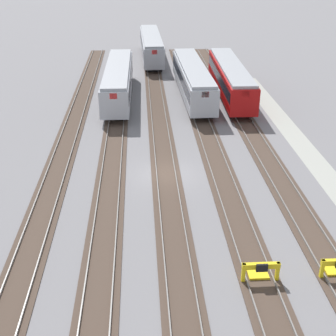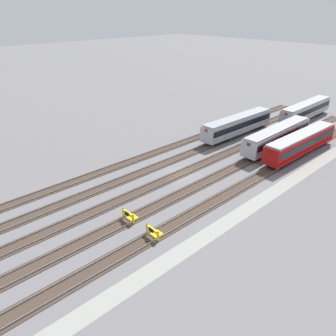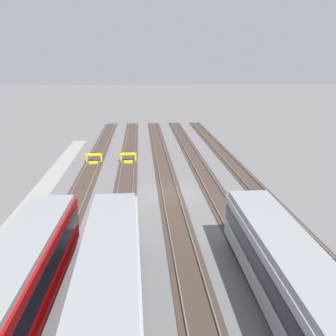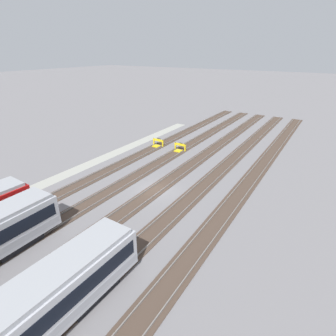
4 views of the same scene
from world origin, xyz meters
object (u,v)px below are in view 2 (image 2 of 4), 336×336
subway_car_front_row_left_inner (301,143)px  subway_car_front_row_right_inner (277,136)px  subway_car_front_row_leftmost (238,125)px  bumper_stop_near_inner_track (130,216)px  subway_car_front_row_centre (306,110)px  bumper_stop_nearest_track (154,232)px

subway_car_front_row_left_inner → subway_car_front_row_right_inner: same height
subway_car_front_row_leftmost → bumper_stop_near_inner_track: 33.07m
bumper_stop_near_inner_track → subway_car_front_row_centre: bearing=4.7°
subway_car_front_row_left_inner → bumper_stop_nearest_track: bearing=-180.0°
subway_car_front_row_centre → bumper_stop_nearest_track: bearing=-170.6°
subway_car_front_row_left_inner → bumper_stop_near_inner_track: 32.26m
subway_car_front_row_left_inner → subway_car_front_row_right_inner: size_ratio=1.00×
subway_car_front_row_leftmost → subway_car_front_row_right_inner: bearing=-90.0°
subway_car_front_row_right_inner → subway_car_front_row_centre: bearing=12.4°
subway_car_front_row_centre → bumper_stop_nearest_track: (-50.69, -8.39, -1.53)m
subway_car_front_row_leftmost → subway_car_front_row_left_inner: (0.00, -12.64, 0.00)m
subway_car_front_row_centre → bumper_stop_near_inner_track: (-50.74, -4.18, -1.53)m
subway_car_front_row_right_inner → bumper_stop_near_inner_track: 31.98m
subway_car_front_row_left_inner → bumper_stop_near_inner_track: subway_car_front_row_left_inner is taller
subway_car_front_row_leftmost → bumper_stop_nearest_track: subway_car_front_row_leftmost is taller
subway_car_front_row_leftmost → subway_car_front_row_left_inner: 12.64m
subway_car_front_row_centre → bumper_stop_near_inner_track: subway_car_front_row_centre is taller
bumper_stop_nearest_track → subway_car_front_row_leftmost: bearing=21.6°
subway_car_front_row_centre → subway_car_front_row_right_inner: (-18.80, -4.12, 0.00)m
subway_car_front_row_left_inner → bumper_stop_nearest_track: size_ratio=9.01×
bumper_stop_near_inner_track → bumper_stop_nearest_track: bearing=-89.3°
subway_car_front_row_left_inner → subway_car_front_row_right_inner: (-0.00, 4.27, 0.00)m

